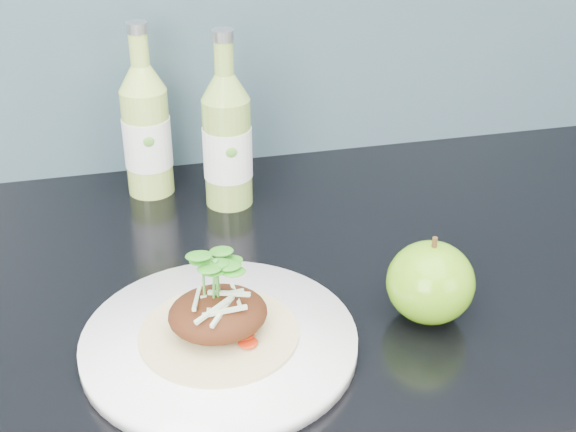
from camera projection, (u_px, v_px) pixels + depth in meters
name	position (u px, v px, depth m)	size (l,w,h in m)	color
dinner_plate	(219.00, 342.00, 0.75)	(0.28, 0.28, 0.02)	white
pork_taco	(218.00, 311.00, 0.73)	(0.15, 0.15, 0.10)	tan
green_apple	(430.00, 282.00, 0.78)	(0.11, 0.11, 0.09)	#559910
cider_bottle_left	(147.00, 131.00, 0.99)	(0.07, 0.07, 0.22)	#A4C652
cider_bottle_right	(227.00, 141.00, 0.96)	(0.07, 0.07, 0.22)	#89AE48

